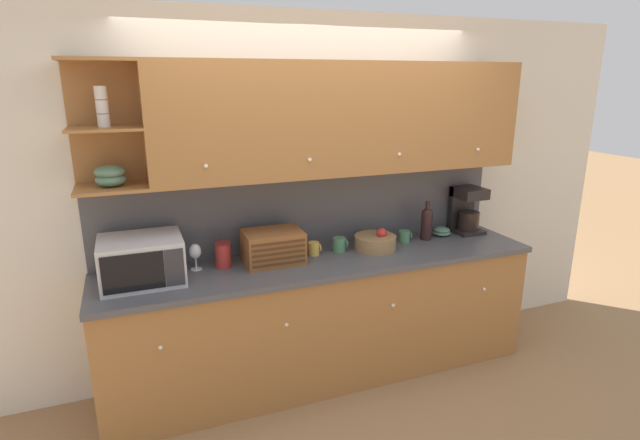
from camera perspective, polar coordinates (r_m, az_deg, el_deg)
ground_plane at (r=4.19m, az=-1.10°, el=-14.97°), size 24.00×24.00×0.00m
wall_back at (r=3.72m, az=-1.37°, el=2.70°), size 5.49×0.06×2.60m
counter_unit at (r=3.72m, az=0.53°, el=-11.13°), size 3.11×0.64×0.92m
backsplash_panel at (r=3.71m, az=-1.17°, el=1.25°), size 3.09×0.01×0.58m
upper_cabinets at (r=3.51m, az=2.33°, el=11.49°), size 3.09×0.36×0.76m
microwave at (r=3.29m, az=-19.70°, el=-4.35°), size 0.49×0.41×0.29m
wine_glass at (r=3.40m, az=-14.07°, el=-3.60°), size 0.08×0.08×0.18m
storage_canister at (r=3.42m, az=-11.01°, el=-3.92°), size 0.11×0.11×0.17m
bread_box at (r=3.44m, az=-5.40°, el=-3.08°), size 0.40×0.29×0.23m
mug at (r=3.59m, az=-0.68°, el=-3.27°), size 0.09×0.08×0.10m
mug_blue_second at (r=3.67m, az=2.24°, el=-2.80°), size 0.11×0.09×0.10m
fruit_basket at (r=3.73m, az=6.35°, el=-2.52°), size 0.31×0.31×0.17m
mug_patterned_third at (r=3.94m, az=9.63°, el=-1.83°), size 0.10×0.09×0.09m
wine_bottle at (r=4.00m, az=12.09°, el=-0.25°), size 0.09×0.09×0.31m
bowl_stack_on_counter at (r=4.16m, az=13.71°, el=-1.26°), size 0.15×0.15×0.07m
coffee_maker at (r=4.27m, az=16.40°, el=1.15°), size 0.22×0.24×0.38m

